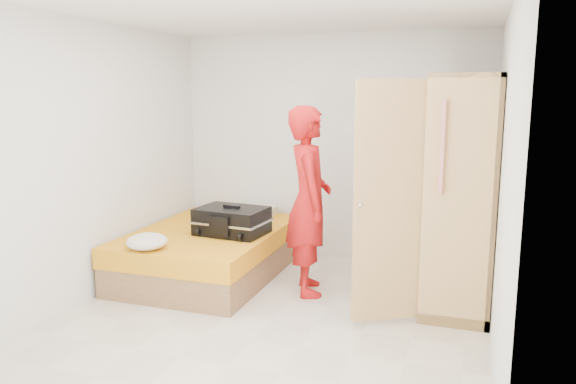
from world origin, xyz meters
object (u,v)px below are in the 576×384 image
(bed, at_px, (209,252))
(suitcase, at_px, (232,221))
(round_cushion, at_px, (147,241))
(wardrobe, at_px, (456,199))
(person, at_px, (309,201))

(bed, height_order, suitcase, suitcase)
(round_cushion, bearing_deg, bed, 76.10)
(wardrobe, bearing_deg, suitcase, -179.55)
(person, bearing_deg, round_cushion, 94.49)
(bed, bearing_deg, person, -6.61)
(bed, height_order, wardrobe, wardrobe)
(wardrobe, bearing_deg, round_cushion, -163.77)
(person, height_order, suitcase, person)
(suitcase, distance_m, round_cushion, 0.93)
(wardrobe, bearing_deg, person, -176.81)
(bed, bearing_deg, round_cushion, -103.90)
(wardrobe, xyz_separation_m, person, (-1.35, -0.08, -0.09))
(wardrobe, relative_size, person, 1.15)
(bed, xyz_separation_m, suitcase, (0.31, -0.08, 0.38))
(round_cushion, bearing_deg, wardrobe, 16.23)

